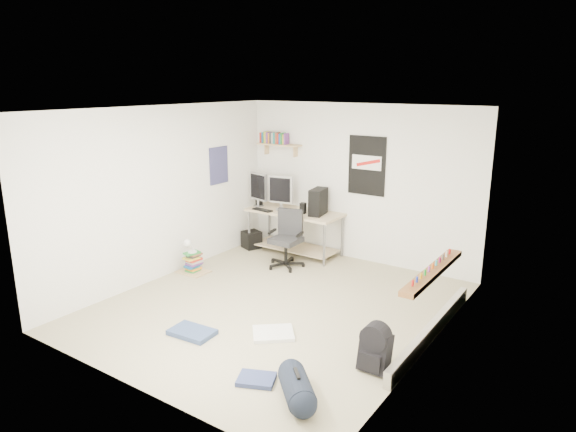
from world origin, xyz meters
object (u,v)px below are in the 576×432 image
Objects in this scene: desk at (295,232)px; duffel_bag at (297,386)px; office_chair at (286,237)px; backpack at (375,352)px; book_stack at (193,263)px.

desk reaches higher than duffel_bag.
office_chair reaches higher than backpack.
duffel_bag is at bearing -30.66° from book_stack.
book_stack is (-3.09, 1.83, 0.01)m from duffel_bag.
duffel_bag is 3.59m from book_stack.
office_chair is at bearing 170.65° from duffel_bag.
office_chair reaches higher than duffel_bag.
backpack is (2.43, -1.97, -0.29)m from office_chair.
office_chair is (0.26, -0.64, 0.12)m from desk.
book_stack is at bearing -166.08° from duffel_bag.
backpack is 1.00× the size of book_stack.
desk reaches higher than backpack.
backpack is 3.59m from book_stack.
duffel_bag is at bearing -113.56° from backpack.
backpack is at bearing -51.21° from desk.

